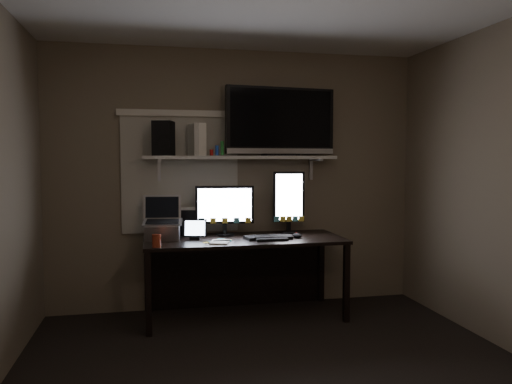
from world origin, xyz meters
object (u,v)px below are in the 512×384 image
object	(u,v)px
desk	(242,255)
game_console	(197,140)
mouse	(297,235)
tablet	(195,229)
monitor_landscape	(225,210)
keyboard	(269,237)
monitor_portrait	(289,202)
laptop	(163,218)
tv	(281,122)
cup	(157,241)
speaker	(164,138)

from	to	relation	value
desk	game_console	size ratio (longest dim) A/B	6.13
mouse	tablet	distance (m)	0.93
monitor_landscape	keyboard	bearing A→B (deg)	-28.17
monitor_portrait	desk	bearing A→B (deg)	-168.31
desk	keyboard	world-z (taller)	keyboard
monitor_portrait	laptop	bearing A→B (deg)	-170.48
tv	cup	bearing A→B (deg)	-164.19
monitor_landscape	cup	world-z (taller)	monitor_landscape
laptop	cup	distance (m)	0.40
desk	speaker	size ratio (longest dim) A/B	5.77
tablet	tv	world-z (taller)	tv
desk	cup	bearing A→B (deg)	-151.68
speaker	monitor_portrait	bearing A→B (deg)	15.04
keyboard	speaker	distance (m)	1.31
monitor_landscape	cup	xyz separation A→B (m)	(-0.64, -0.48, -0.19)
cup	tv	bearing A→B (deg)	22.67
desk	tablet	size ratio (longest dim) A/B	8.51
desk	tv	distance (m)	1.31
keyboard	tv	xyz separation A→B (m)	(0.18, 0.27, 1.06)
monitor_portrait	mouse	world-z (taller)	monitor_portrait
mouse	tv	xyz separation A→B (m)	(-0.09, 0.27, 1.05)
cup	keyboard	bearing A→B (deg)	12.45
monitor_landscape	mouse	distance (m)	0.72
keyboard	tablet	bearing A→B (deg)	171.43
mouse	game_console	distance (m)	1.27
monitor_landscape	speaker	xyz separation A→B (m)	(-0.56, -0.00, 0.67)
cup	speaker	distance (m)	0.98
monitor_landscape	mouse	size ratio (longest dim) A/B	4.91
desk	monitor_landscape	bearing A→B (deg)	159.04
desk	keyboard	bearing A→B (deg)	-43.80
monitor_portrait	keyboard	distance (m)	0.47
monitor_landscape	speaker	bearing A→B (deg)	-172.06
laptop	speaker	size ratio (longest dim) A/B	1.23
monitor_portrait	game_console	world-z (taller)	game_console
desk	monitor_landscape	world-z (taller)	monitor_landscape
laptop	game_console	world-z (taller)	game_console
keyboard	tablet	size ratio (longest dim) A/B	2.08
mouse	speaker	distance (m)	1.50
monitor_portrait	tv	distance (m)	0.77
game_console	mouse	bearing A→B (deg)	-35.80
tablet	laptop	xyz separation A→B (m)	(-0.28, 0.06, 0.10)
tablet	cup	distance (m)	0.46
cup	tv	xyz separation A→B (m)	(1.18, 0.49, 1.02)
desk	tv	size ratio (longest dim) A/B	1.66
mouse	game_console	world-z (taller)	game_console
keyboard	cup	xyz separation A→B (m)	(-1.00, -0.22, 0.04)
monitor_portrait	cup	xyz separation A→B (m)	(-1.26, -0.49, -0.25)
keyboard	desk	bearing A→B (deg)	135.55
desk	tv	xyz separation A→B (m)	(0.39, 0.07, 1.25)
desk	cup	size ratio (longest dim) A/B	17.02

